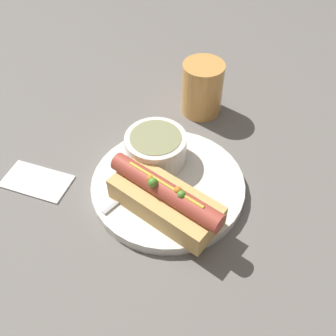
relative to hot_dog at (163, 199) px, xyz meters
name	(u,v)px	position (x,y,z in m)	size (l,w,h in m)	color
ground_plane	(168,189)	(0.00, 0.06, -0.05)	(4.00, 4.00, 0.00)	slate
dinner_plate	(168,186)	(0.00, 0.06, -0.04)	(0.25, 0.25, 0.02)	white
hot_dog	(163,199)	(0.00, 0.00, 0.00)	(0.18, 0.16, 0.07)	#DBAD60
soup_bowl	(156,147)	(-0.02, 0.11, 0.00)	(0.10, 0.10, 0.05)	silver
spoon	(161,166)	(-0.01, 0.09, -0.02)	(0.12, 0.14, 0.01)	#B7B7BC
drinking_glass	(202,88)	(0.05, 0.27, 0.01)	(0.08, 0.08, 0.10)	#D8994C
napkin	(36,181)	(-0.22, 0.05, -0.04)	(0.13, 0.09, 0.01)	white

